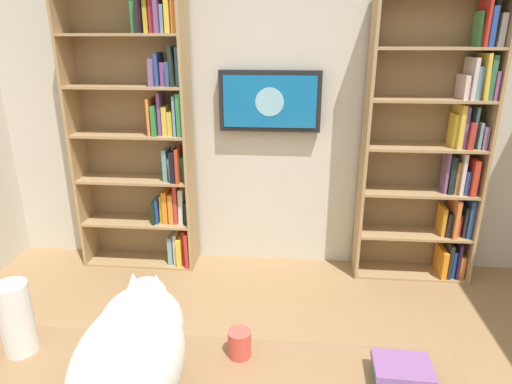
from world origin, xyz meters
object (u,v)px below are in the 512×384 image
(coffee_mug, at_px, (240,343))
(desk_book_stack, at_px, (402,373))
(cat, at_px, (133,352))
(paper_towel_roll, at_px, (16,318))
(bookshelf_right, at_px, (146,134))
(wall_mounted_tv, at_px, (270,101))
(bookshelf_left, at_px, (438,149))

(coffee_mug, distance_m, desk_book_stack, 0.53)
(cat, relative_size, desk_book_stack, 3.44)
(cat, relative_size, paper_towel_roll, 2.42)
(cat, xyz_separation_m, desk_book_stack, (-0.80, -0.15, -0.14))
(bookshelf_right, xyz_separation_m, coffee_mug, (-0.98, 2.02, -0.28))
(paper_towel_roll, bearing_deg, wall_mounted_tv, -108.74)
(wall_mounted_tv, bearing_deg, bookshelf_right, 5.08)
(bookshelf_left, bearing_deg, paper_towel_roll, 46.27)
(paper_towel_roll, xyz_separation_m, coffee_mug, (-0.76, -0.04, -0.08))
(desk_book_stack, bearing_deg, paper_towel_roll, -1.55)
(bookshelf_left, distance_m, bookshelf_right, 2.19)
(coffee_mug, bearing_deg, bookshelf_right, -64.19)
(wall_mounted_tv, distance_m, coffee_mug, 2.17)
(bookshelf_left, relative_size, desk_book_stack, 11.29)
(paper_towel_roll, xyz_separation_m, desk_book_stack, (-1.29, 0.03, -0.09))
(wall_mounted_tv, bearing_deg, paper_towel_roll, 71.26)
(cat, height_order, coffee_mug, cat)
(bookshelf_right, height_order, desk_book_stack, bookshelf_right)
(bookshelf_left, height_order, wall_mounted_tv, bookshelf_left)
(coffee_mug, bearing_deg, wall_mounted_tv, -89.15)
(bookshelf_left, xyz_separation_m, wall_mounted_tv, (1.24, -0.08, 0.32))
(desk_book_stack, bearing_deg, wall_mounted_tv, -75.68)
(bookshelf_left, xyz_separation_m, coffee_mug, (1.21, 2.02, -0.21))
(bookshelf_left, distance_m, coffee_mug, 2.36)
(bookshelf_left, distance_m, desk_book_stack, 2.22)
(desk_book_stack, bearing_deg, coffee_mug, -8.63)
(bookshelf_left, bearing_deg, wall_mounted_tv, -3.88)
(paper_towel_roll, relative_size, coffee_mug, 2.72)
(bookshelf_left, xyz_separation_m, cat, (1.49, 2.24, -0.08))
(cat, bearing_deg, coffee_mug, -140.91)
(bookshelf_left, xyz_separation_m, bookshelf_right, (2.19, -0.00, 0.07))
(paper_towel_roll, relative_size, desk_book_stack, 1.42)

